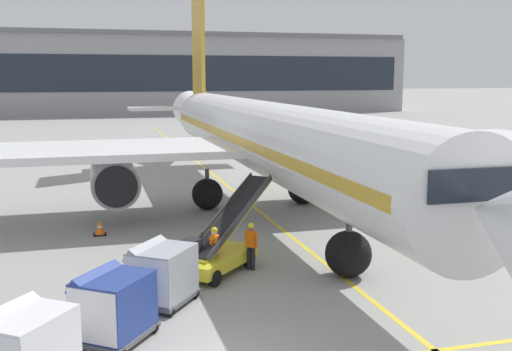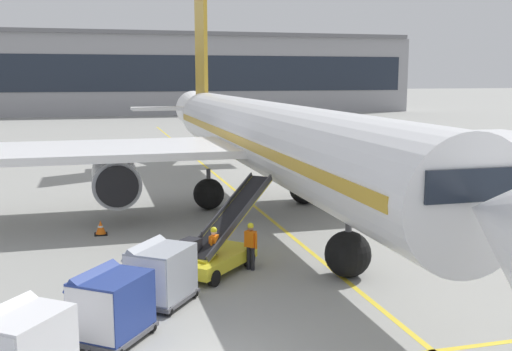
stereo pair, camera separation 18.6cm
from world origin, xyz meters
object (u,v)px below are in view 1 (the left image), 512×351
at_px(safety_cone_engine_keepout, 100,228).
at_px(ground_crew_by_loader, 180,273).
at_px(ground_crew_marshaller, 251,243).
at_px(baggage_cart_third, 25,347).
at_px(ground_crew_by_carts, 214,248).
at_px(baggage_cart_second, 113,305).
at_px(baggage_cart_lead, 161,273).
at_px(parked_airplane, 261,137).
at_px(belt_loader, 218,247).

bearing_deg(safety_cone_engine_keepout, ground_crew_by_loader, -76.00).
bearing_deg(ground_crew_marshaller, baggage_cart_third, -135.65).
bearing_deg(baggage_cart_third, ground_crew_by_carts, 49.58).
distance_m(baggage_cart_second, ground_crew_by_loader, 2.98).
relative_size(baggage_cart_lead, baggage_cart_third, 1.00).
bearing_deg(baggage_cart_lead, parked_airplane, 61.30).
xyz_separation_m(ground_crew_marshaller, safety_cone_engine_keepout, (-5.20, 6.42, -0.68)).
bearing_deg(ground_crew_marshaller, ground_crew_by_loader, -138.04).
bearing_deg(ground_crew_by_loader, baggage_cart_third, -134.02).
height_order(parked_airplane, baggage_cart_second, parked_airplane).
height_order(belt_loader, baggage_cart_third, belt_loader).
distance_m(belt_loader, ground_crew_by_loader, 3.35).
relative_size(baggage_cart_second, baggage_cart_third, 1.00).
bearing_deg(ground_crew_by_loader, ground_crew_by_carts, 56.98).
distance_m(belt_loader, baggage_cart_lead, 3.54).
bearing_deg(baggage_cart_third, ground_crew_marshaller, 44.35).
distance_m(parked_airplane, ground_crew_by_carts, 11.03).
xyz_separation_m(baggage_cart_third, safety_cone_engine_keepout, (1.79, 13.26, -0.69)).
distance_m(baggage_cart_lead, ground_crew_by_carts, 3.05).
bearing_deg(baggage_cart_third, baggage_cart_second, 46.45).
xyz_separation_m(parked_airplane, ground_crew_by_carts, (-4.42, -9.70, -2.82)).
bearing_deg(parked_airplane, baggage_cart_third, -121.62).
xyz_separation_m(belt_loader, ground_crew_marshaller, (1.16, -0.19, 0.12)).
xyz_separation_m(baggage_cart_second, ground_crew_by_loader, (2.09, 2.12, -0.00)).
bearing_deg(ground_crew_by_loader, baggage_cart_second, -134.47).
height_order(baggage_cart_third, ground_crew_marshaller, baggage_cart_third).
bearing_deg(baggage_cart_lead, ground_crew_marshaller, 35.26).
relative_size(belt_loader, ground_crew_by_loader, 2.67).
xyz_separation_m(baggage_cart_lead, safety_cone_engine_keepout, (-1.71, 8.89, -0.69)).
height_order(baggage_cart_second, ground_crew_by_loader, baggage_cart_second).
bearing_deg(ground_crew_by_loader, parked_airplane, 63.72).
distance_m(ground_crew_by_loader, safety_cone_engine_keepout, 9.37).
distance_m(baggage_cart_third, safety_cone_engine_keepout, 13.40).
height_order(baggage_cart_third, ground_crew_by_loader, baggage_cart_third).
bearing_deg(baggage_cart_third, baggage_cart_lead, 51.30).
relative_size(parked_airplane, baggage_cart_lead, 16.28).
distance_m(baggage_cart_second, safety_cone_engine_keepout, 11.21).
bearing_deg(parked_airplane, ground_crew_marshaller, -107.78).
bearing_deg(ground_crew_by_carts, baggage_cart_second, -128.88).
distance_m(parked_airplane, ground_crew_marshaller, 10.31).
distance_m(baggage_cart_second, ground_crew_by_carts, 5.79).
distance_m(belt_loader, safety_cone_engine_keepout, 7.45).
height_order(belt_loader, ground_crew_by_carts, belt_loader).
bearing_deg(ground_crew_marshaller, ground_crew_by_carts, -169.42).
bearing_deg(ground_crew_by_loader, baggage_cart_lead, 162.72).
relative_size(ground_crew_marshaller, safety_cone_engine_keepout, 2.70).
xyz_separation_m(belt_loader, safety_cone_engine_keepout, (-4.04, 6.23, -0.57)).
xyz_separation_m(parked_airplane, safety_cone_engine_keepout, (-8.23, -3.02, -3.51)).
height_order(parked_airplane, ground_crew_marshaller, parked_airplane).
xyz_separation_m(ground_crew_by_loader, safety_cone_engine_keepout, (-2.26, 9.07, -0.68)).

